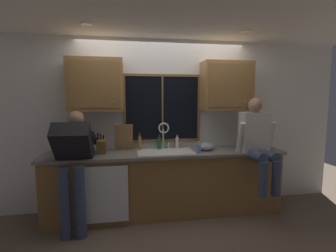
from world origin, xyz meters
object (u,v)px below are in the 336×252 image
(knife_block, at_px, (101,146))
(soap_dispenser, at_px, (199,148))
(person_standing, at_px, (74,158))
(bottle_amber_small, at_px, (140,143))
(cutting_board, at_px, (124,137))
(bottle_green_glass, at_px, (159,143))
(person_sitting_on_counter, at_px, (257,140))
(mixing_bowl, at_px, (206,146))
(bottle_tall_clear, at_px, (177,142))

(knife_block, relative_size, soap_dispenser, 1.88)
(person_standing, height_order, bottle_amber_small, person_standing)
(cutting_board, bearing_deg, bottle_amber_small, -5.78)
(knife_block, relative_size, bottle_green_glass, 1.39)
(person_sitting_on_counter, height_order, bottle_green_glass, person_sitting_on_counter)
(person_sitting_on_counter, xyz_separation_m, soap_dispenser, (-0.82, 0.11, -0.12))
(cutting_board, xyz_separation_m, mixing_bowl, (1.18, -0.21, -0.14))
(knife_block, distance_m, mixing_bowl, 1.48)
(knife_block, distance_m, bottle_amber_small, 0.56)
(knife_block, xyz_separation_m, bottle_amber_small, (0.53, 0.19, -0.00))
(cutting_board, distance_m, bottle_amber_small, 0.24)
(mixing_bowl, distance_m, bottle_green_glass, 0.69)
(cutting_board, bearing_deg, person_sitting_on_counter, -14.62)
(cutting_board, xyz_separation_m, bottle_green_glass, (0.52, -0.02, -0.09))
(bottle_green_glass, relative_size, bottle_amber_small, 0.90)
(mixing_bowl, bearing_deg, knife_block, -179.97)
(person_sitting_on_counter, height_order, bottle_tall_clear, person_sitting_on_counter)
(person_standing, distance_m, knife_block, 0.43)
(knife_block, bearing_deg, mixing_bowl, 0.03)
(person_sitting_on_counter, xyz_separation_m, knife_block, (-2.15, 0.27, -0.08))
(knife_block, xyz_separation_m, mixing_bowl, (1.48, 0.00, -0.05))
(bottle_green_glass, bearing_deg, cutting_board, 177.51)
(mixing_bowl, bearing_deg, soap_dispenser, -133.21)
(soap_dispenser, distance_m, bottle_tall_clear, 0.45)
(bottle_green_glass, distance_m, bottle_tall_clear, 0.28)
(cutting_board, bearing_deg, bottle_green_glass, -2.49)
(mixing_bowl, distance_m, bottle_amber_small, 0.97)
(cutting_board, xyz_separation_m, soap_dispenser, (1.02, -0.37, -0.12))
(cutting_board, relative_size, mixing_bowl, 1.61)
(cutting_board, relative_size, soap_dispenser, 2.26)
(knife_block, height_order, bottle_tall_clear, knife_block)
(cutting_board, bearing_deg, person_standing, -140.70)
(person_standing, distance_m, mixing_bowl, 1.82)
(person_standing, bearing_deg, soap_dispenser, 4.54)
(soap_dispenser, bearing_deg, cutting_board, 159.96)
(person_sitting_on_counter, distance_m, cutting_board, 1.90)
(knife_block, distance_m, soap_dispenser, 1.34)
(mixing_bowl, xyz_separation_m, bottle_tall_clear, (-0.38, 0.22, 0.03))
(soap_dispenser, bearing_deg, knife_block, 172.96)
(mixing_bowl, bearing_deg, person_sitting_on_counter, -22.30)
(bottle_amber_small, bearing_deg, person_standing, -150.20)
(person_sitting_on_counter, height_order, cutting_board, person_sitting_on_counter)
(knife_block, height_order, soap_dispenser, knife_block)
(cutting_board, relative_size, bottle_green_glass, 1.68)
(person_standing, distance_m, person_sitting_on_counter, 2.46)
(person_standing, height_order, soap_dispenser, person_standing)
(mixing_bowl, height_order, soap_dispenser, soap_dispenser)
(bottle_amber_small, bearing_deg, mixing_bowl, -11.01)
(person_standing, height_order, cutting_board, person_standing)
(person_sitting_on_counter, height_order, soap_dispenser, person_sitting_on_counter)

